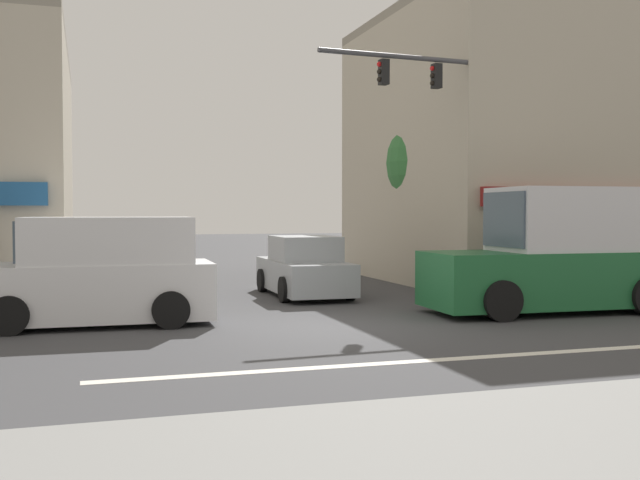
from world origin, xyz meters
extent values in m
plane|color=#3D3D3F|center=(0.00, 0.00, 0.00)|extent=(120.00, 120.00, 0.00)
cube|color=silver|center=(0.00, -3.50, 0.00)|extent=(9.00, 0.24, 0.01)
cube|color=#B7AD99|center=(11.71, 8.04, 4.17)|extent=(13.96, 9.65, 8.33)
cube|color=gray|center=(11.71, 8.04, 8.48)|extent=(13.96, 9.65, 0.30)
cylinder|color=#4C3823|center=(6.14, 7.73, 1.26)|extent=(0.32, 0.32, 2.52)
sphere|color=#337038|center=(6.14, 7.73, 3.75)|extent=(3.27, 3.27, 3.27)
cylinder|color=brown|center=(8.10, 9.06, 3.97)|extent=(0.22, 0.22, 7.95)
cube|color=#473828|center=(8.10, 9.06, 7.55)|extent=(1.40, 0.12, 0.10)
cylinder|color=#47474C|center=(5.54, 3.35, 3.10)|extent=(0.18, 0.18, 6.20)
cylinder|color=#47474C|center=(3.14, 3.19, 5.95)|extent=(4.80, 0.44, 0.12)
cube|color=black|center=(3.86, 3.24, 5.55)|extent=(0.22, 0.25, 0.60)
sphere|color=red|center=(3.74, 3.23, 5.73)|extent=(0.12, 0.12, 0.12)
sphere|color=black|center=(3.74, 3.23, 5.55)|extent=(0.12, 0.12, 0.12)
sphere|color=black|center=(3.74, 3.23, 5.37)|extent=(0.12, 0.12, 0.12)
cube|color=black|center=(2.42, 3.14, 5.55)|extent=(0.22, 0.25, 0.60)
sphere|color=red|center=(2.30, 3.14, 5.73)|extent=(0.12, 0.12, 0.12)
sphere|color=black|center=(2.30, 3.14, 5.55)|extent=(0.12, 0.12, 0.12)
sphere|color=black|center=(2.30, 3.14, 5.37)|extent=(0.12, 0.12, 0.12)
cube|color=silver|center=(-4.29, 1.66, 0.66)|extent=(4.65, 1.97, 1.10)
cube|color=silver|center=(-3.99, 1.65, 1.66)|extent=(3.25, 1.89, 0.90)
cube|color=#475666|center=(-5.61, 1.69, 1.66)|extent=(0.11, 1.66, 0.76)
cylinder|color=black|center=(-5.74, 0.78, 0.36)|extent=(0.73, 0.22, 0.72)
cylinder|color=black|center=(-5.69, 2.62, 0.36)|extent=(0.73, 0.22, 0.72)
cylinder|color=black|center=(-2.89, 0.70, 0.36)|extent=(0.73, 0.22, 0.72)
cylinder|color=black|center=(-2.84, 2.54, 0.36)|extent=(0.73, 0.22, 0.72)
cube|color=#999EA3|center=(1.06, 5.29, 0.54)|extent=(1.76, 4.12, 0.80)
cube|color=#999EA3|center=(1.06, 5.19, 1.26)|extent=(1.59, 1.92, 0.64)
cube|color=#475666|center=(1.07, 6.16, 1.26)|extent=(1.44, 0.08, 0.54)
cylinder|color=black|center=(0.23, 6.58, 0.32)|extent=(0.19, 0.64, 0.64)
cylinder|color=black|center=(1.92, 6.55, 0.32)|extent=(0.19, 0.64, 0.64)
cylinder|color=black|center=(0.19, 4.04, 0.32)|extent=(0.19, 0.64, 0.64)
cylinder|color=black|center=(1.89, 4.01, 0.32)|extent=(0.19, 0.64, 0.64)
cube|color=#1E6033|center=(5.36, 0.60, 0.75)|extent=(5.67, 2.21, 1.20)
cube|color=silver|center=(5.91, 0.58, 2.05)|extent=(3.47, 2.03, 1.40)
cube|color=#475666|center=(4.20, 0.64, 2.05)|extent=(0.13, 1.75, 1.19)
cylinder|color=black|center=(3.59, -0.33, 0.42)|extent=(0.85, 0.27, 0.84)
cylinder|color=black|center=(3.67, 1.67, 0.42)|extent=(0.85, 0.27, 0.84)
cylinder|color=black|center=(7.14, 1.53, 0.42)|extent=(0.85, 0.27, 0.84)
camera|label=1|loc=(-4.40, -13.56, 2.22)|focal=42.00mm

